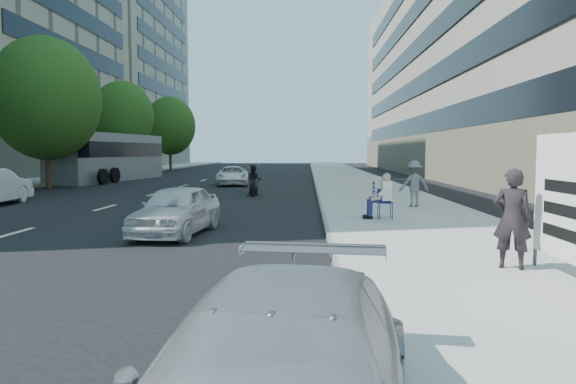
{
  "coord_description": "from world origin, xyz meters",
  "views": [
    {
      "loc": [
        0.94,
        -10.52,
        2.08
      ],
      "look_at": [
        0.51,
        0.86,
        1.17
      ],
      "focal_mm": 32.0,
      "sensor_mm": 36.0,
      "label": 1
    }
  ],
  "objects_px": {
    "seated_protester": "(381,193)",
    "white_sedan_near": "(177,210)",
    "jogger": "(414,184)",
    "bus": "(110,158)",
    "motorcycle": "(254,182)",
    "white_sedan_far": "(232,176)",
    "pedestrian_woman": "(512,219)"
  },
  "relations": [
    {
      "from": "bus",
      "to": "white_sedan_near",
      "type": "bearing_deg",
      "value": -57.56
    },
    {
      "from": "white_sedan_near",
      "to": "bus",
      "type": "relative_size",
      "value": 0.3
    },
    {
      "from": "bus",
      "to": "jogger",
      "type": "bearing_deg",
      "value": -37.74
    },
    {
      "from": "jogger",
      "to": "white_sedan_near",
      "type": "relative_size",
      "value": 0.44
    },
    {
      "from": "white_sedan_near",
      "to": "seated_protester",
      "type": "bearing_deg",
      "value": 27.16
    },
    {
      "from": "white_sedan_far",
      "to": "bus",
      "type": "relative_size",
      "value": 0.34
    },
    {
      "from": "jogger",
      "to": "white_sedan_far",
      "type": "height_order",
      "value": "jogger"
    },
    {
      "from": "pedestrian_woman",
      "to": "bus",
      "type": "distance_m",
      "value": 32.42
    },
    {
      "from": "pedestrian_woman",
      "to": "motorcycle",
      "type": "relative_size",
      "value": 0.81
    },
    {
      "from": "white_sedan_near",
      "to": "white_sedan_far",
      "type": "relative_size",
      "value": 0.88
    },
    {
      "from": "pedestrian_woman",
      "to": "motorcycle",
      "type": "distance_m",
      "value": 16.61
    },
    {
      "from": "pedestrian_woman",
      "to": "white_sedan_near",
      "type": "relative_size",
      "value": 0.45
    },
    {
      "from": "white_sedan_far",
      "to": "motorcycle",
      "type": "height_order",
      "value": "motorcycle"
    },
    {
      "from": "jogger",
      "to": "pedestrian_woman",
      "type": "xyz_separation_m",
      "value": [
        -0.35,
        -9.43,
        0.03
      ]
    },
    {
      "from": "seated_protester",
      "to": "motorcycle",
      "type": "height_order",
      "value": "seated_protester"
    },
    {
      "from": "white_sedan_near",
      "to": "bus",
      "type": "distance_m",
      "value": 25.59
    },
    {
      "from": "seated_protester",
      "to": "white_sedan_near",
      "type": "relative_size",
      "value": 0.36
    },
    {
      "from": "seated_protester",
      "to": "pedestrian_woman",
      "type": "height_order",
      "value": "pedestrian_woman"
    },
    {
      "from": "pedestrian_woman",
      "to": "white_sedan_far",
      "type": "height_order",
      "value": "pedestrian_woman"
    },
    {
      "from": "white_sedan_near",
      "to": "bus",
      "type": "height_order",
      "value": "bus"
    },
    {
      "from": "white_sedan_near",
      "to": "motorcycle",
      "type": "relative_size",
      "value": 1.78
    },
    {
      "from": "white_sedan_near",
      "to": "white_sedan_far",
      "type": "height_order",
      "value": "white_sedan_near"
    },
    {
      "from": "white_sedan_near",
      "to": "motorcycle",
      "type": "bearing_deg",
      "value": 92.22
    },
    {
      "from": "motorcycle",
      "to": "bus",
      "type": "bearing_deg",
      "value": 135.0
    },
    {
      "from": "white_sedan_far",
      "to": "bus",
      "type": "height_order",
      "value": "bus"
    },
    {
      "from": "white_sedan_far",
      "to": "motorcycle",
      "type": "distance_m",
      "value": 7.59
    },
    {
      "from": "white_sedan_far",
      "to": "jogger",
      "type": "bearing_deg",
      "value": -65.61
    },
    {
      "from": "bus",
      "to": "motorcycle",
      "type": "bearing_deg",
      "value": -38.25
    },
    {
      "from": "pedestrian_woman",
      "to": "bus",
      "type": "height_order",
      "value": "bus"
    },
    {
      "from": "seated_protester",
      "to": "jogger",
      "type": "bearing_deg",
      "value": 63.43
    },
    {
      "from": "motorcycle",
      "to": "jogger",
      "type": "bearing_deg",
      "value": -43.52
    },
    {
      "from": "motorcycle",
      "to": "bus",
      "type": "xyz_separation_m",
      "value": [
        -11.45,
        11.86,
        1.0
      ]
    }
  ]
}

